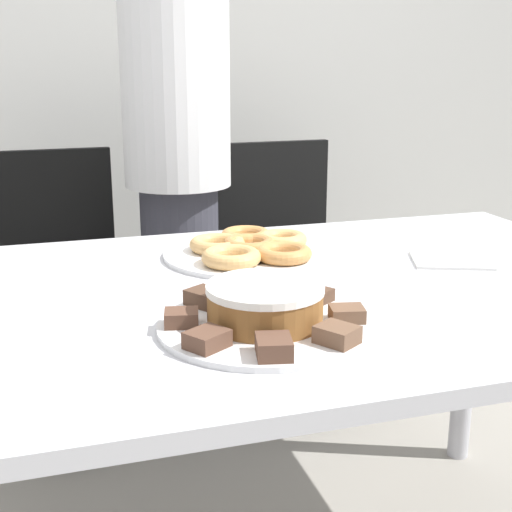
{
  "coord_description": "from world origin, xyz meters",
  "views": [
    {
      "loc": [
        -0.4,
        -1.2,
        1.13
      ],
      "look_at": [
        -0.03,
        0.01,
        0.78
      ],
      "focal_mm": 50.0,
      "sensor_mm": 36.0,
      "label": 1
    }
  ],
  "objects": [
    {
      "name": "lamington_7",
      "position": [
        -0.0,
        -0.31,
        0.74
      ],
      "size": [
        0.07,
        0.07,
        0.03
      ],
      "rotation": [
        0.0,
        0.0,
        11.56
      ],
      "color": "brown",
      "rests_on": "plate_cake"
    },
    {
      "name": "wall_back",
      "position": [
        0.0,
        1.58,
        1.3
      ],
      "size": [
        8.0,
        0.05,
        2.6
      ],
      "color": "beige",
      "rests_on": "ground_plane"
    },
    {
      "name": "lamington_0",
      "position": [
        0.05,
        -0.22,
        0.74
      ],
      "size": [
        0.06,
        0.06,
        0.02
      ],
      "rotation": [
        0.0,
        0.0,
        6.07
      ],
      "color": "brown",
      "rests_on": "plate_cake"
    },
    {
      "name": "office_chair_left",
      "position": [
        -0.37,
        0.95,
        0.4
      ],
      "size": [
        0.45,
        0.45,
        0.86
      ],
      "rotation": [
        0.0,
        0.0,
        0.03
      ],
      "color": "black",
      "rests_on": "ground_plane"
    },
    {
      "name": "donut_0",
      "position": [
        0.02,
        0.22,
        0.75
      ],
      "size": [
        0.12,
        0.12,
        0.03
      ],
      "color": "#C68447",
      "rests_on": "plate_donuts"
    },
    {
      "name": "donut_1",
      "position": [
        0.04,
        0.3,
        0.75
      ],
      "size": [
        0.12,
        0.12,
        0.03
      ],
      "color": "#D18E4C",
      "rests_on": "plate_donuts"
    },
    {
      "name": "donut_3",
      "position": [
        -0.04,
        0.14,
        0.75
      ],
      "size": [
        0.12,
        0.12,
        0.03
      ],
      "color": "#E5AD66",
      "rests_on": "plate_donuts"
    },
    {
      "name": "plate_donuts",
      "position": [
        0.02,
        0.22,
        0.73
      ],
      "size": [
        0.37,
        0.37,
        0.01
      ],
      "color": "white",
      "rests_on": "table"
    },
    {
      "name": "donut_2",
      "position": [
        -0.04,
        0.25,
        0.74
      ],
      "size": [
        0.12,
        0.12,
        0.03
      ],
      "color": "#E5AD66",
      "rests_on": "plate_donuts"
    },
    {
      "name": "lamington_4",
      "position": [
        -0.2,
        -0.17,
        0.74
      ],
      "size": [
        0.06,
        0.06,
        0.02
      ],
      "rotation": [
        0.0,
        0.0,
        9.21
      ],
      "color": "brown",
      "rests_on": "plate_cake"
    },
    {
      "name": "person_standing",
      "position": [
        0.0,
        0.88,
        0.82
      ],
      "size": [
        0.31,
        0.31,
        1.55
      ],
      "color": "#383842",
      "rests_on": "ground_plane"
    },
    {
      "name": "frosted_cake",
      "position": [
        -0.08,
        -0.2,
        0.76
      ],
      "size": [
        0.19,
        0.19,
        0.06
      ],
      "color": "brown",
      "rests_on": "plate_cake"
    },
    {
      "name": "lamington_1",
      "position": [
        0.04,
        -0.12,
        0.74
      ],
      "size": [
        0.08,
        0.07,
        0.02
      ],
      "rotation": [
        0.0,
        0.0,
        6.85
      ],
      "color": "#513828",
      "rests_on": "plate_cake"
    },
    {
      "name": "table",
      "position": [
        0.0,
        0.0,
        0.64
      ],
      "size": [
        1.57,
        0.95,
        0.72
      ],
      "color": "silver",
      "rests_on": "ground_plane"
    },
    {
      "name": "plate_cake",
      "position": [
        -0.08,
        -0.2,
        0.73
      ],
      "size": [
        0.34,
        0.34,
        0.01
      ],
      "color": "white",
      "rests_on": "table"
    },
    {
      "name": "lamington_3",
      "position": [
        -0.15,
        -0.08,
        0.74
      ],
      "size": [
        0.07,
        0.08,
        0.03
      ],
      "rotation": [
        0.0,
        0.0,
        8.42
      ],
      "color": "#513828",
      "rests_on": "plate_cake"
    },
    {
      "name": "lamington_2",
      "position": [
        -0.05,
        -0.07,
        0.74
      ],
      "size": [
        0.06,
        0.06,
        0.02
      ],
      "rotation": [
        0.0,
        0.0,
        7.64
      ],
      "color": "brown",
      "rests_on": "plate_cake"
    },
    {
      "name": "napkin",
      "position": [
        0.42,
        0.06,
        0.72
      ],
      "size": [
        0.19,
        0.18,
        0.01
      ],
      "color": "white",
      "rests_on": "table"
    },
    {
      "name": "donut_5",
      "position": [
        0.11,
        0.25,
        0.75
      ],
      "size": [
        0.11,
        0.11,
        0.03
      ],
      "color": "#E5AD66",
      "rests_on": "plate_donuts"
    },
    {
      "name": "lamington_5",
      "position": [
        -0.19,
        -0.27,
        0.74
      ],
      "size": [
        0.07,
        0.07,
        0.03
      ],
      "rotation": [
        0.0,
        0.0,
        9.99
      ],
      "color": "brown",
      "rests_on": "plate_cake"
    },
    {
      "name": "donut_4",
      "position": [
        0.07,
        0.14,
        0.74
      ],
      "size": [
        0.12,
        0.12,
        0.03
      ],
      "color": "#D18E4C",
      "rests_on": "plate_donuts"
    },
    {
      "name": "office_chair_right",
      "position": [
        0.37,
        0.95,
        0.4
      ],
      "size": [
        0.45,
        0.45,
        0.86
      ],
      "rotation": [
        0.0,
        0.0,
        0.02
      ],
      "color": "black",
      "rests_on": "ground_plane"
    },
    {
      "name": "lamington_6",
      "position": [
        -0.1,
        -0.32,
        0.74
      ],
      "size": [
        0.06,
        0.07,
        0.03
      ],
      "rotation": [
        0.0,
        0.0,
        10.78
      ],
      "color": "brown",
      "rests_on": "plate_cake"
    }
  ]
}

